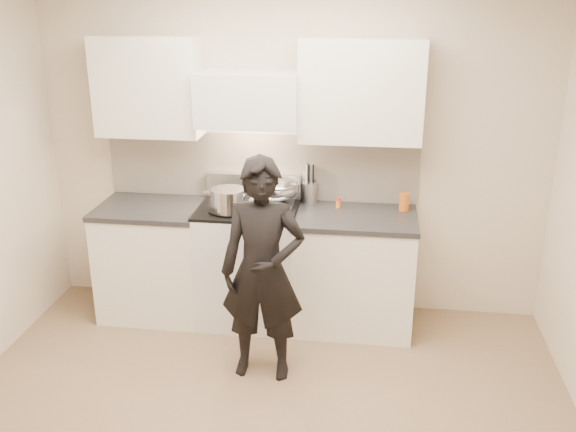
{
  "coord_description": "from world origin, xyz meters",
  "views": [
    {
      "loc": [
        0.63,
        -3.14,
        2.56
      ],
      "look_at": [
        0.06,
        1.05,
        1.02
      ],
      "focal_mm": 40.0,
      "sensor_mm": 36.0,
      "label": 1
    }
  ],
  "objects": [
    {
      "name": "spice_jar",
      "position": [
        0.39,
        1.57,
        0.96
      ],
      "size": [
        0.04,
        0.04,
        0.08
      ],
      "color": "orange",
      "rests_on": "counter_right"
    },
    {
      "name": "room_shell",
      "position": [
        -0.06,
        0.37,
        1.6
      ],
      "size": [
        4.04,
        3.54,
        2.7
      ],
      "color": "beige",
      "rests_on": "ground"
    },
    {
      "name": "stove",
      "position": [
        -0.3,
        1.42,
        0.47
      ],
      "size": [
        0.76,
        0.65,
        0.96
      ],
      "color": "silver",
      "rests_on": "ground"
    },
    {
      "name": "counter_right",
      "position": [
        0.53,
        1.43,
        0.46
      ],
      "size": [
        0.92,
        0.67,
        0.92
      ],
      "color": "white",
      "rests_on": "ground"
    },
    {
      "name": "person",
      "position": [
        -0.05,
        0.66,
        0.77
      ],
      "size": [
        0.57,
        0.37,
        1.54
      ],
      "primitive_type": "imported",
      "rotation": [
        0.0,
        0.0,
        -0.0
      ],
      "color": "black",
      "rests_on": "ground"
    },
    {
      "name": "wok",
      "position": [
        -0.1,
        1.57,
        1.06
      ],
      "size": [
        0.38,
        0.46,
        0.3
      ],
      "color": "silver",
      "rests_on": "stove"
    },
    {
      "name": "utensil_crock",
      "position": [
        0.15,
        1.67,
        1.02
      ],
      "size": [
        0.12,
        0.12,
        0.32
      ],
      "color": "silver",
      "rests_on": "counter_right"
    },
    {
      "name": "stock_pot",
      "position": [
        -0.42,
        1.28,
        1.04
      ],
      "size": [
        0.36,
        0.29,
        0.17
      ],
      "color": "silver",
      "rests_on": "stove"
    },
    {
      "name": "oil_glass",
      "position": [
        0.89,
        1.58,
        0.99
      ],
      "size": [
        0.08,
        0.08,
        0.14
      ],
      "color": "#BF6017",
      "rests_on": "counter_right"
    },
    {
      "name": "counter_left",
      "position": [
        -1.08,
        1.43,
        0.46
      ],
      "size": [
        0.82,
        0.67,
        0.92
      ],
      "color": "white",
      "rests_on": "ground"
    }
  ]
}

